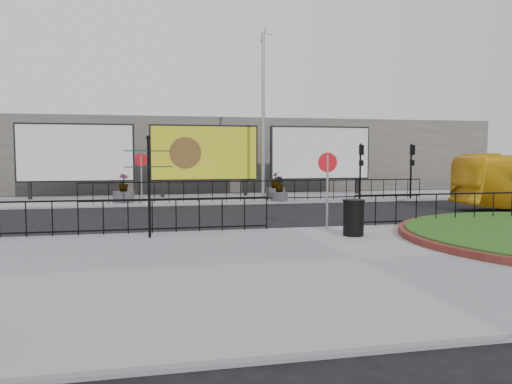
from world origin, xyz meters
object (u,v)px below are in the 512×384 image
object	(u,v)px
billboard_mid	(204,153)
litter_bin	(354,217)
planter_a	(124,193)
planter_b	(279,192)
lamp_post	(263,112)
fingerpost_sign	(149,176)
planter_c	(275,190)

from	to	relation	value
billboard_mid	litter_bin	size ratio (longest dim) A/B	5.75
planter_a	planter_b	xyz separation A→B (m)	(7.90, -0.84, -0.02)
lamp_post	fingerpost_sign	distance (m)	13.80
litter_bin	planter_b	size ratio (longest dim) A/B	0.84
billboard_mid	planter_c	xyz separation A→B (m)	(3.70, -1.97, -2.01)
billboard_mid	litter_bin	xyz separation A→B (m)	(2.76, -14.90, -1.94)
lamp_post	planter_b	xyz separation A→B (m)	(0.49, -1.60, -4.25)
billboard_mid	planter_b	world-z (taller)	billboard_mid
planter_a	lamp_post	bearing A→B (deg)	5.87
planter_b	planter_c	world-z (taller)	planter_c
planter_c	billboard_mid	bearing A→B (deg)	151.95
billboard_mid	fingerpost_sign	xyz separation A→B (m)	(-3.15, -13.97, -0.69)
billboard_mid	fingerpost_sign	size ratio (longest dim) A/B	2.10
litter_bin	planter_c	world-z (taller)	planter_c
planter_b	planter_c	bearing A→B (deg)	82.87
planter_c	planter_b	bearing A→B (deg)	-97.13
billboard_mid	fingerpost_sign	world-z (taller)	billboard_mid
planter_b	lamp_post	bearing A→B (deg)	107.12
litter_bin	fingerpost_sign	bearing A→B (deg)	171.07
lamp_post	planter_b	world-z (taller)	lamp_post
litter_bin	planter_c	xyz separation A→B (m)	(0.94, 12.93, -0.07)
lamp_post	litter_bin	world-z (taller)	lamp_post
fingerpost_sign	planter_a	world-z (taller)	fingerpost_sign
lamp_post	planter_b	distance (m)	4.57
billboard_mid	planter_a	xyz separation A→B (m)	(-4.40, -2.73, -2.01)
planter_a	litter_bin	bearing A→B (deg)	-59.51
billboard_mid	planter_c	size ratio (longest dim) A/B	4.26
billboard_mid	planter_c	distance (m)	4.65
lamp_post	litter_bin	xyz separation A→B (m)	(-0.24, -12.93, -4.16)
planter_b	litter_bin	bearing A→B (deg)	-93.73
litter_bin	billboard_mid	bearing A→B (deg)	100.50
fingerpost_sign	planter_b	size ratio (longest dim) A/B	2.29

